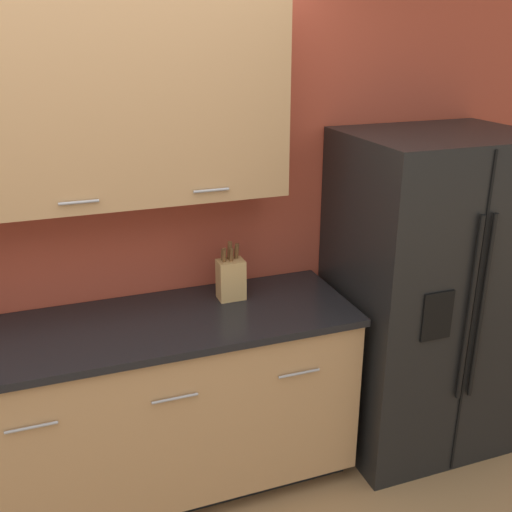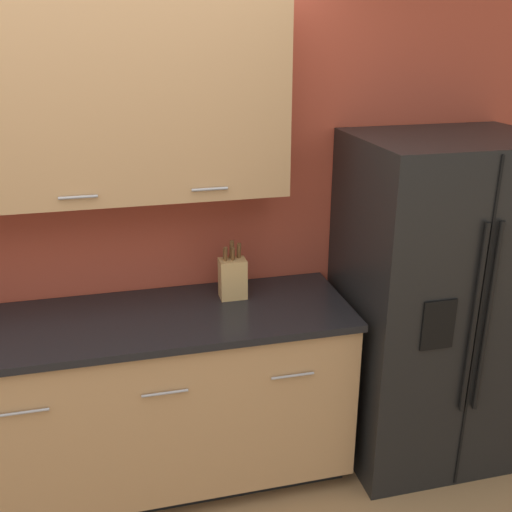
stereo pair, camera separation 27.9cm
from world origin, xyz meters
TOP-DOWN VIEW (x-y plane):
  - wall_back at (0.02, 1.20)m, footprint 10.00×0.39m
  - counter_unit at (0.08, 0.91)m, footprint 2.41×0.64m
  - refrigerator at (1.79, 0.86)m, footprint 0.91×0.76m
  - knife_block at (0.76, 1.02)m, footprint 0.13×0.09m

SIDE VIEW (x-z plane):
  - counter_unit at x=0.08m, z-range 0.01..0.94m
  - refrigerator at x=1.79m, z-range 0.00..1.71m
  - knife_block at x=0.76m, z-range 0.89..1.19m
  - wall_back at x=0.02m, z-range 0.16..2.76m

